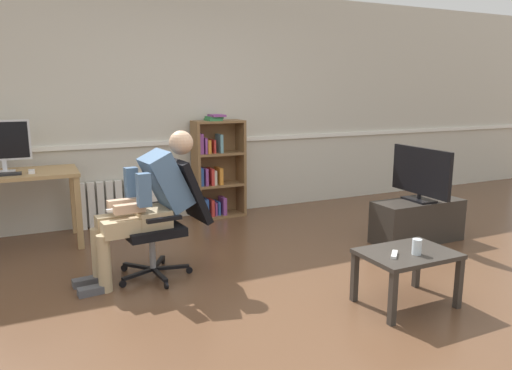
{
  "coord_description": "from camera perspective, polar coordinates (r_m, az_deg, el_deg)",
  "views": [
    {
      "loc": [
        -1.65,
        -2.95,
        1.55
      ],
      "look_at": [
        0.15,
        0.85,
        0.7
      ],
      "focal_mm": 33.6,
      "sensor_mm": 36.0,
      "label": 1
    }
  ],
  "objects": [
    {
      "name": "imac_monitor",
      "position": [
        5.21,
        -27.98,
        4.5
      ],
      "size": [
        0.5,
        0.14,
        0.5
      ],
      "color": "silver",
      "rests_on": "computer_desk"
    },
    {
      "name": "computer_desk",
      "position": [
        5.19,
        -27.84,
        0.16
      ],
      "size": [
        1.35,
        0.67,
        0.76
      ],
      "color": "tan",
      "rests_on": "ground_plane"
    },
    {
      "name": "back_wall",
      "position": [
        5.85,
        -9.03,
        9.3
      ],
      "size": [
        12.0,
        0.13,
        2.7
      ],
      "color": "beige",
      "rests_on": "ground_plane"
    },
    {
      "name": "bookshelf",
      "position": [
        5.84,
        -4.85,
        1.81
      ],
      "size": [
        0.61,
        0.29,
        1.25
      ],
      "color": "brown",
      "rests_on": "ground_plane"
    },
    {
      "name": "drinking_glass",
      "position": [
        3.57,
        18.6,
        -6.99
      ],
      "size": [
        0.07,
        0.07,
        0.11
      ],
      "primitive_type": "cylinder",
      "color": "silver",
      "rests_on": "coffee_table"
    },
    {
      "name": "ground_plane",
      "position": [
        3.72,
        3.61,
        -13.22
      ],
      "size": [
        18.0,
        18.0,
        0.0
      ],
      "primitive_type": "plane",
      "color": "brown"
    },
    {
      "name": "spare_remote",
      "position": [
        3.52,
        16.15,
        -7.94
      ],
      "size": [
        0.13,
        0.13,
        0.02
      ],
      "primitive_type": "cube",
      "rotation": [
        0.0,
        0.0,
        5.49
      ],
      "color": "white",
      "rests_on": "coffee_table"
    },
    {
      "name": "tv_stand",
      "position": [
        5.2,
        18.65,
        -4.08
      ],
      "size": [
        0.95,
        0.38,
        0.43
      ],
      "color": "#2D2823",
      "rests_on": "ground_plane"
    },
    {
      "name": "person_seated",
      "position": [
        3.98,
        -12.81,
        -1.94
      ],
      "size": [
        1.02,
        0.42,
        1.21
      ],
      "rotation": [
        0.0,
        0.0,
        -1.47
      ],
      "color": "tan",
      "rests_on": "ground_plane"
    },
    {
      "name": "office_chair",
      "position": [
        4.07,
        -10.4,
        -3.36
      ],
      "size": [
        0.79,
        0.62,
        0.98
      ],
      "rotation": [
        0.0,
        0.0,
        -1.47
      ],
      "color": "black",
      "rests_on": "ground_plane"
    },
    {
      "name": "computer_mouse",
      "position": [
        5.04,
        -25.15,
        1.46
      ],
      "size": [
        0.06,
        0.1,
        0.03
      ],
      "primitive_type": "cube",
      "color": "white",
      "rests_on": "computer_desk"
    },
    {
      "name": "radiator",
      "position": [
        5.72,
        -15.51,
        -2.02
      ],
      "size": [
        0.97,
        0.08,
        0.53
      ],
      "color": "white",
      "rests_on": "ground_plane"
    },
    {
      "name": "coffee_table",
      "position": [
        3.65,
        17.55,
        -8.48
      ],
      "size": [
        0.66,
        0.47,
        0.4
      ],
      "color": "#332D28",
      "rests_on": "ground_plane"
    },
    {
      "name": "tv_screen",
      "position": [
        5.09,
        19.02,
        1.33
      ],
      "size": [
        0.21,
        0.79,
        0.54
      ],
      "rotation": [
        0.0,
        0.0,
        1.54
      ],
      "color": "black",
      "rests_on": "tv_stand"
    }
  ]
}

